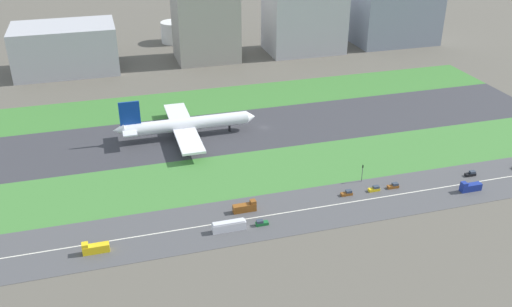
# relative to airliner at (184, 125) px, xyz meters

# --- Properties ---
(ground_plane) EXTENTS (800.00, 800.00, 0.00)m
(ground_plane) POSITION_rel_airliner_xyz_m (38.15, -0.00, -6.23)
(ground_plane) COLOR #5B564C
(runway) EXTENTS (280.00, 46.00, 0.10)m
(runway) POSITION_rel_airliner_xyz_m (38.15, -0.00, -6.18)
(runway) COLOR #38383D
(runway) RESTS_ON ground_plane
(grass_median_north) EXTENTS (280.00, 36.00, 0.10)m
(grass_median_north) POSITION_rel_airliner_xyz_m (38.15, 41.00, -6.18)
(grass_median_north) COLOR #3D7A33
(grass_median_north) RESTS_ON ground_plane
(grass_median_south) EXTENTS (280.00, 36.00, 0.10)m
(grass_median_south) POSITION_rel_airliner_xyz_m (38.15, -41.00, -6.18)
(grass_median_south) COLOR #427F38
(grass_median_south) RESTS_ON ground_plane
(highway) EXTENTS (280.00, 28.00, 0.10)m
(highway) POSITION_rel_airliner_xyz_m (38.15, -73.00, -6.18)
(highway) COLOR #4C4C4F
(highway) RESTS_ON ground_plane
(highway_centerline) EXTENTS (266.00, 0.50, 0.01)m
(highway_centerline) POSITION_rel_airliner_xyz_m (38.15, -73.00, -6.13)
(highway_centerline) COLOR silver
(highway_centerline) RESTS_ON highway
(airliner) EXTENTS (65.00, 56.00, 19.70)m
(airliner) POSITION_rel_airliner_xyz_m (0.00, 0.00, 0.00)
(airliner) COLOR white
(airliner) RESTS_ON runway
(truck_0) EXTENTS (8.40, 2.50, 4.00)m
(truck_0) POSITION_rel_airliner_xyz_m (10.41, -68.00, -4.56)
(truck_0) COLOR brown
(truck_0) RESTS_ON highway
(car_5) EXTENTS (4.40, 1.80, 2.00)m
(car_5) POSITION_rel_airliner_xyz_m (103.81, -68.00, -5.31)
(car_5) COLOR black
(car_5) RESTS_ON highway
(bus_0) EXTENTS (11.60, 2.50, 3.50)m
(bus_0) POSITION_rel_airliner_xyz_m (2.03, -78.00, -4.41)
(bus_0) COLOR silver
(bus_0) RESTS_ON highway
(car_3) EXTENTS (4.40, 1.80, 2.00)m
(car_3) POSITION_rel_airliner_xyz_m (69.46, -68.00, -5.31)
(car_3) COLOR brown
(car_3) RESTS_ON highway
(truck_2) EXTENTS (8.40, 2.50, 4.00)m
(truck_2) POSITION_rel_airliner_xyz_m (-41.85, -78.00, -4.56)
(truck_2) COLOR yellow
(truck_2) RESTS_ON highway
(car_4) EXTENTS (4.40, 1.80, 2.00)m
(car_4) POSITION_rel_airliner_xyz_m (61.40, -68.00, -5.31)
(car_4) COLOR yellow
(car_4) RESTS_ON highway
(car_1) EXTENTS (4.40, 1.80, 2.00)m
(car_1) POSITION_rel_airliner_xyz_m (50.06, -68.00, -5.31)
(car_1) COLOR brown
(car_1) RESTS_ON highway
(truck_1) EXTENTS (8.40, 2.50, 4.00)m
(truck_1) POSITION_rel_airliner_xyz_m (96.31, -78.00, -4.56)
(truck_1) COLOR navy
(truck_1) RESTS_ON highway
(car_0) EXTENTS (4.40, 1.80, 2.00)m
(car_0) POSITION_rel_airliner_xyz_m (13.47, -78.00, -5.31)
(car_0) COLOR #19662D
(car_0) RESTS_ON highway
(traffic_light) EXTENTS (0.36, 0.50, 7.20)m
(traffic_light) POSITION_rel_airliner_xyz_m (59.87, -60.01, -1.94)
(traffic_light) COLOR #4C4C51
(traffic_light) RESTS_ON highway
(terminal_building) EXTENTS (59.64, 38.53, 27.85)m
(terminal_building) POSITION_rel_airliner_xyz_m (-51.85, 114.00, 7.69)
(terminal_building) COLOR #B2B2B7
(terminal_building) RESTS_ON ground_plane
(hangar_building) EXTENTS (38.54, 32.68, 54.99)m
(hangar_building) POSITION_rel_airliner_xyz_m (33.96, 114.00, 21.27)
(hangar_building) COLOR #9E998E
(hangar_building) RESTS_ON ground_plane
(office_tower) EXTENTS (49.24, 34.41, 45.08)m
(office_tower) POSITION_rel_airliner_xyz_m (100.26, 114.00, 16.31)
(office_tower) COLOR #B2B2B7
(office_tower) RESTS_ON ground_plane
(cargo_warehouse) EXTENTS (56.73, 31.68, 44.63)m
(cargo_warehouse) POSITION_rel_airliner_xyz_m (168.21, 114.00, 16.08)
(cargo_warehouse) COLOR gray
(cargo_warehouse) RESTS_ON ground_plane
(fuel_tank_west) EXTENTS (19.79, 19.79, 14.41)m
(fuel_tank_west) POSITION_rel_airliner_xyz_m (20.70, 159.00, 0.97)
(fuel_tank_west) COLOR silver
(fuel_tank_west) RESTS_ON ground_plane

